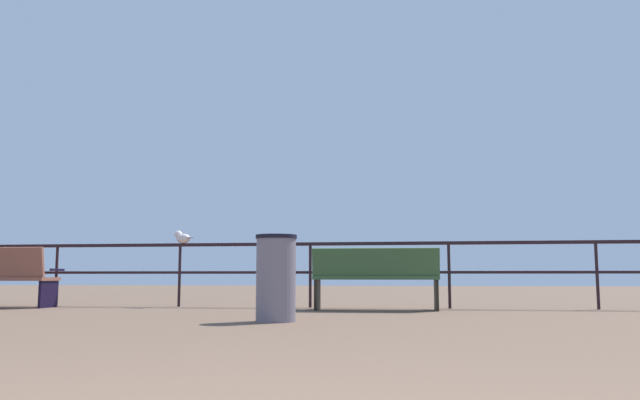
# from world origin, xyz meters

# --- Properties ---
(pier_railing) EXTENTS (18.58, 0.05, 0.98)m
(pier_railing) POSITION_xyz_m (-0.00, 8.29, 0.72)
(pier_railing) COLOR black
(pier_railing) RESTS_ON ground_plane
(bench_near_left) EXTENTS (1.74, 0.70, 0.85)m
(bench_near_left) POSITION_xyz_m (-0.00, 7.59, 0.48)
(bench_near_left) COLOR #345631
(bench_near_left) RESTS_ON ground_plane
(seagull_on_rail) EXTENTS (0.40, 0.28, 0.20)m
(seagull_on_rail) POSITION_xyz_m (-3.06, 8.30, 1.07)
(seagull_on_rail) COLOR silver
(seagull_on_rail) RESTS_ON pier_railing
(trash_bin) EXTENTS (0.43, 0.43, 0.90)m
(trash_bin) POSITION_xyz_m (-0.91, 5.27, 0.45)
(trash_bin) COLOR slate
(trash_bin) RESTS_ON ground_plane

